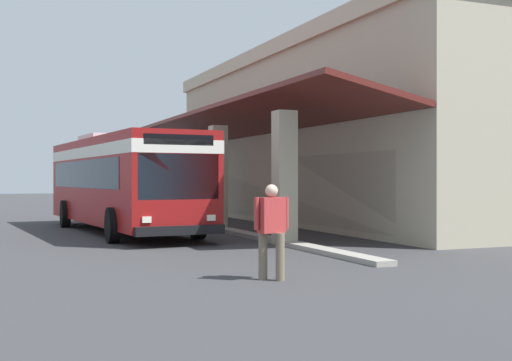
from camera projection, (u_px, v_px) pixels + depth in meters
The scene contains 6 objects.
ground at pixel (334, 223), 26.88m from camera, with size 120.00×120.00×0.00m, color #38383A.
curb_strip at pixel (195, 223), 25.89m from camera, with size 26.77×0.50×0.12m, color #9E998E.
plaza_building at pixel (402, 138), 29.53m from camera, with size 22.61×16.88×7.24m.
transit_bus at pixel (122, 177), 22.33m from camera, with size 11.38×3.46×3.34m.
pedestrian at pixel (272, 226), 11.74m from camera, with size 0.38×0.69×1.70m.
potted_palm at pixel (174, 202), 32.59m from camera, with size 1.98×1.85×2.98m.
Camera 1 is at (23.67, -5.11, 1.80)m, focal length 46.64 mm.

